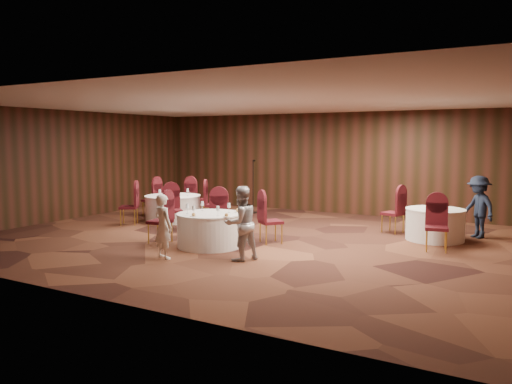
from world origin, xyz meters
The scene contains 15 objects.
ground centered at (0.00, 0.00, 0.00)m, with size 12.00×12.00×0.00m, color black.
room_shell centered at (0.00, 0.00, 1.96)m, with size 12.00×12.00×12.00m.
table_main centered at (-0.19, -1.19, 0.38)m, with size 1.43×1.43×0.74m.
table_left centered at (-3.11, 1.17, 0.38)m, with size 1.60×1.60×0.74m.
table_right centered at (4.00, 1.98, 0.38)m, with size 1.34×1.34×0.74m.
chairs_main centered at (-0.43, -0.53, 0.50)m, with size 2.87×2.06×1.00m.
chairs_left centered at (-3.09, 1.15, 0.50)m, with size 2.93×2.98×1.00m.
chairs_right centered at (3.56, 1.63, 0.50)m, with size 1.96×2.28×1.00m.
tabletop_main centered at (-0.05, -1.30, 0.84)m, with size 1.14×1.15×0.22m.
tabletop_left centered at (-3.10, 1.17, 0.82)m, with size 0.85×0.89×0.22m.
tabletop_right centered at (4.20, 1.74, 0.90)m, with size 0.08×0.08×0.22m.
mic_stand centered at (-1.87, 3.69, 0.50)m, with size 0.24×0.24×1.70m.
woman_a centered at (-0.35, -2.55, 0.64)m, with size 0.47×0.31×1.28m, color white.
woman_b centered at (1.06, -1.93, 0.73)m, with size 0.71×0.55×1.45m, color #B5B5BA.
man_c centered at (4.84, 2.77, 0.74)m, with size 0.96×0.55×1.49m, color black.
Camera 1 is at (5.99, -10.09, 2.34)m, focal length 35.00 mm.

